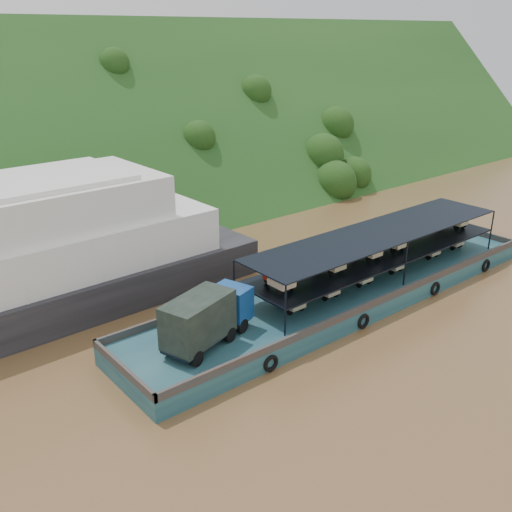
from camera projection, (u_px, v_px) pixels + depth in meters
ground at (304, 303)px, 41.07m from camera, size 160.00×160.00×0.00m
hillside at (91, 197)px, 66.94m from camera, size 140.00×39.60×39.60m
cargo_barge at (337, 291)px, 40.29m from camera, size 35.00×7.18×4.54m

